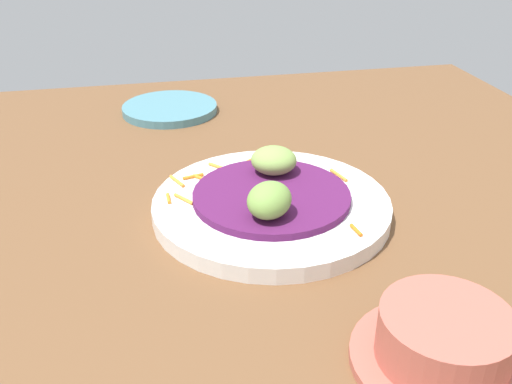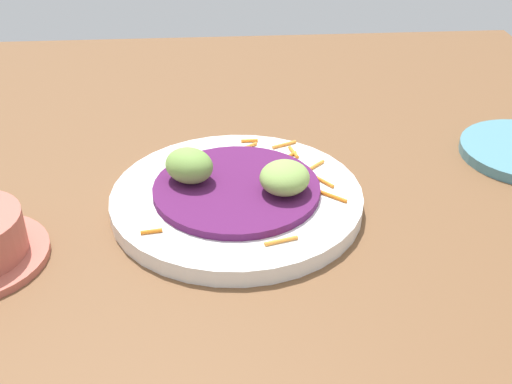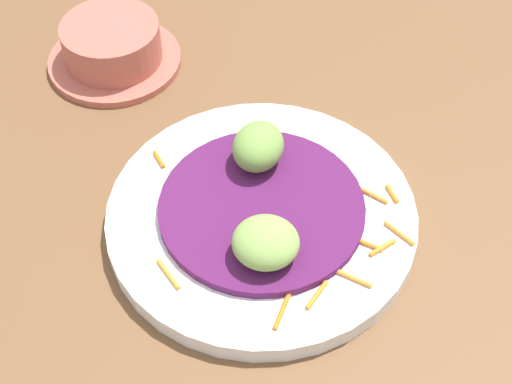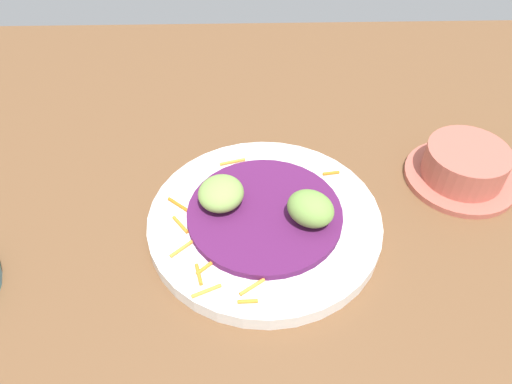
# 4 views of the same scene
# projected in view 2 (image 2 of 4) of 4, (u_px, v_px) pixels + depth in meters

# --- Properties ---
(table_surface) EXTENTS (1.10, 1.10, 0.02)m
(table_surface) POSITION_uv_depth(u_px,v_px,m) (224.00, 202.00, 0.73)
(table_surface) COLOR brown
(table_surface) RESTS_ON ground
(main_plate) EXTENTS (0.27, 0.27, 0.02)m
(main_plate) POSITION_uv_depth(u_px,v_px,m) (237.00, 199.00, 0.70)
(main_plate) COLOR white
(main_plate) RESTS_ON table_surface
(cabbage_bed) EXTENTS (0.18, 0.18, 0.01)m
(cabbage_bed) POSITION_uv_depth(u_px,v_px,m) (237.00, 189.00, 0.69)
(cabbage_bed) COLOR #51194C
(cabbage_bed) RESTS_ON main_plate
(carrot_garnish) EXTENTS (0.21, 0.22, 0.00)m
(carrot_garnish) POSITION_uv_depth(u_px,v_px,m) (283.00, 174.00, 0.73)
(carrot_garnish) COLOR orange
(carrot_garnish) RESTS_ON main_plate
(guac_scoop_left) EXTENTS (0.07, 0.07, 0.04)m
(guac_scoop_left) POSITION_uv_depth(u_px,v_px,m) (189.00, 166.00, 0.69)
(guac_scoop_left) COLOR #759E47
(guac_scoop_left) RESTS_ON cabbage_bed
(guac_scoop_center) EXTENTS (0.07, 0.07, 0.03)m
(guac_scoop_center) POSITION_uv_depth(u_px,v_px,m) (285.00, 178.00, 0.67)
(guac_scoop_center) COLOR #84A851
(guac_scoop_center) RESTS_ON cabbage_bed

